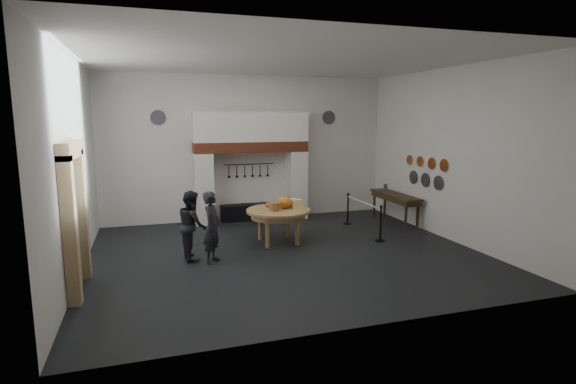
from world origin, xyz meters
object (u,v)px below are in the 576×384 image
object	(u,v)px
iron_range	(251,212)
barrier_post_far	(348,209)
work_table	(278,211)
visitor_far	(192,225)
barrier_post_near	(381,224)
visitor_near	(212,227)
side_table	(395,195)

from	to	relation	value
iron_range	barrier_post_far	bearing A→B (deg)	-28.50
barrier_post_far	work_table	bearing A→B (deg)	-153.23
visitor_far	barrier_post_near	xyz separation A→B (m)	(4.83, -0.01, -0.34)
work_table	barrier_post_near	distance (m)	2.70
visitor_near	side_table	xyz separation A→B (m)	(5.86, 2.09, 0.07)
iron_range	side_table	size ratio (longest dim) A/B	0.86
visitor_far	side_table	size ratio (longest dim) A/B	0.72
side_table	barrier_post_far	size ratio (longest dim) A/B	2.44
visitor_near	barrier_post_near	size ratio (longest dim) A/B	1.79
work_table	visitor_near	world-z (taller)	visitor_near
visitor_far	barrier_post_far	distance (m)	5.23
visitor_far	barrier_post_far	bearing A→B (deg)	-72.61
work_table	side_table	bearing A→B (deg)	14.12
visitor_near	visitor_far	world-z (taller)	visitor_near
work_table	barrier_post_near	xyz separation A→B (m)	(2.58, -0.70, -0.39)
iron_range	side_table	distance (m)	4.50
visitor_near	iron_range	bearing A→B (deg)	2.22
work_table	visitor_far	bearing A→B (deg)	-163.07
work_table	barrier_post_near	size ratio (longest dim) A/B	1.83
work_table	barrier_post_far	bearing A→B (deg)	26.77
visitor_far	barrier_post_far	world-z (taller)	visitor_far
work_table	iron_range	bearing A→B (deg)	91.82
work_table	visitor_far	distance (m)	2.35
iron_range	side_table	world-z (taller)	side_table
iron_range	work_table	bearing A→B (deg)	-88.18
iron_range	visitor_near	xyz separation A→B (m)	(-1.76, -3.84, 0.55)
iron_range	visitor_near	size ratio (longest dim) A/B	1.18
iron_range	side_table	bearing A→B (deg)	-23.00
iron_range	visitor_far	bearing A→B (deg)	-122.19
visitor_near	visitor_far	distance (m)	0.57
work_table	side_table	size ratio (longest dim) A/B	0.75
barrier_post_far	barrier_post_near	bearing A→B (deg)	-90.00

